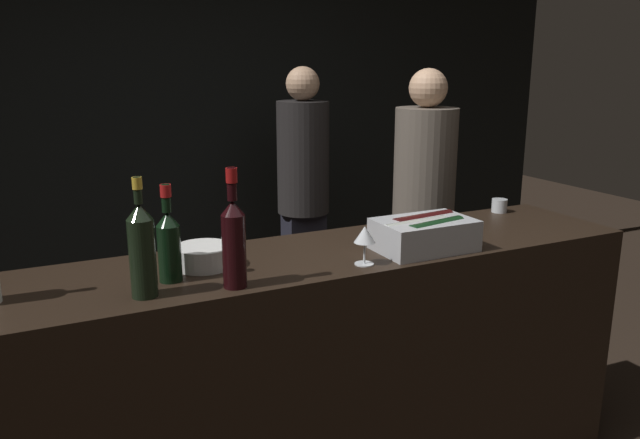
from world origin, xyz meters
TOP-DOWN VIEW (x-y plane):
  - wall_back_chalkboard at (0.00, 2.62)m, footprint 6.40×0.06m
  - bar_counter at (0.00, 0.28)m, footprint 2.53×0.56m
  - ice_bin_with_bottles at (0.36, 0.15)m, footprint 0.36×0.23m
  - bowl_white at (-0.44, 0.31)m, footprint 0.20×0.20m
  - wine_glass at (0.07, 0.09)m, footprint 0.08×0.08m
  - candle_votive at (1.03, 0.49)m, footprint 0.07×0.07m
  - red_wine_bottle_burgundy at (-0.58, 0.22)m, footprint 0.07×0.07m
  - red_wine_bottle_tall at (-0.41, 0.08)m, footprint 0.08×0.08m
  - champagne_bottle at (-0.68, 0.12)m, footprint 0.08×0.08m
  - person_in_hoodie at (1.04, 1.12)m, footprint 0.35×0.35m
  - person_blond_tee at (0.64, 1.86)m, footprint 0.33×0.33m

SIDE VIEW (x-z plane):
  - bar_counter at x=0.00m, z-range 0.00..1.02m
  - person_in_hoodie at x=1.04m, z-range 0.10..1.78m
  - person_blond_tee at x=0.64m, z-range 0.10..1.79m
  - candle_votive at x=1.03m, z-range 1.02..1.09m
  - bowl_white at x=-0.44m, z-range 1.03..1.10m
  - ice_bin_with_bottles at x=0.36m, z-range 1.03..1.15m
  - wine_glass at x=0.07m, z-range 1.06..1.20m
  - red_wine_bottle_burgundy at x=-0.58m, z-range 1.00..1.31m
  - champagne_bottle at x=-0.68m, z-range 0.99..1.36m
  - red_wine_bottle_tall at x=-0.41m, z-range 0.99..1.37m
  - wall_back_chalkboard at x=0.00m, z-range 0.00..2.80m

